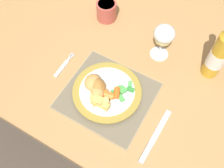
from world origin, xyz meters
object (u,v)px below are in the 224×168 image
wine_glass (164,35)px  dinner_plate (107,92)px  fork (63,67)px  dining_table (129,56)px  drinking_cup (106,10)px  bottle (219,54)px  table_knife (153,140)px

wine_glass → dinner_plate: bearing=-108.9°
dinner_plate → fork: size_ratio=1.98×
fork → wine_glass: size_ratio=0.81×
dining_table → drinking_cup: drinking_cup is taller
dinner_plate → drinking_cup: drinking_cup is taller
fork → bottle: (0.49, 0.26, 0.11)m
table_knife → bottle: size_ratio=0.74×
dinner_plate → bottle: bottle is taller
dining_table → table_knife: bearing=-51.7°
dining_table → dinner_plate: dinner_plate is taller
fork → bottle: size_ratio=0.44×
dinner_plate → table_knife: bearing=-19.0°
fork → wine_glass: (0.29, 0.24, 0.11)m
fork → table_knife: (0.42, -0.09, 0.00)m
table_knife → drinking_cup: 0.57m
table_knife → drinking_cup: (-0.40, 0.40, 0.04)m
fork → table_knife: bearing=-12.2°
bottle → dining_table: bearing=-173.9°
dining_table → dinner_plate: 0.26m
dining_table → dinner_plate: size_ratio=6.46×
table_knife → dinner_plate: bearing=161.0°
wine_glass → bottle: size_ratio=0.54×
table_knife → wine_glass: size_ratio=1.37×
dining_table → bottle: bearing=6.1°
table_knife → wine_glass: bearing=111.1°
dinner_plate → bottle: 0.40m
dining_table → dinner_plate: bearing=-82.2°
dining_table → table_knife: size_ratio=7.62×
dinner_plate → dining_table: bearing=97.8°
dinner_plate → table_knife: 0.23m
dinner_plate → drinking_cup: (-0.19, 0.32, 0.02)m
fork → bottle: 0.56m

